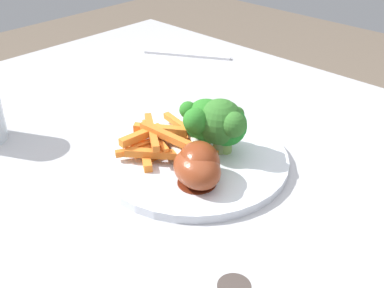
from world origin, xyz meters
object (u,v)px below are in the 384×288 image
(dinner_plate, at_px, (192,160))
(carrot_fries_pile, at_px, (162,141))
(broccoli_floret_back, at_px, (221,122))
(broccoli_floret_front, at_px, (226,126))
(chicken_drumstick_far, at_px, (199,161))
(dining_table, at_px, (206,223))
(fork, at_px, (187,55))
(chicken_drumstick_near, at_px, (195,167))
(broccoli_floret_middle, at_px, (204,121))

(dinner_plate, distance_m, carrot_fries_pile, 0.05)
(dinner_plate, height_order, broccoli_floret_back, broccoli_floret_back)
(broccoli_floret_front, xyz_separation_m, chicken_drumstick_far, (-0.02, 0.07, -0.02))
(dining_table, distance_m, broccoli_floret_front, 0.15)
(dining_table, xyz_separation_m, dinner_plate, (0.03, 0.00, 0.10))
(dinner_plate, xyz_separation_m, fork, (0.30, -0.30, -0.00))
(chicken_drumstick_near, bearing_deg, broccoli_floret_middle, -55.54)
(chicken_drumstick_near, relative_size, fork, 0.69)
(broccoli_floret_front, height_order, chicken_drumstick_near, broccoli_floret_front)
(broccoli_floret_front, xyz_separation_m, carrot_fries_pile, (0.07, 0.06, -0.03))
(broccoli_floret_middle, height_order, carrot_fries_pile, broccoli_floret_middle)
(dining_table, bearing_deg, chicken_drumstick_far, 114.25)
(dinner_plate, bearing_deg, broccoli_floret_front, -120.19)
(chicken_drumstick_far, relative_size, fork, 0.55)
(broccoli_floret_back, distance_m, chicken_drumstick_near, 0.08)
(broccoli_floret_front, bearing_deg, fork, -38.28)
(dinner_plate, height_order, broccoli_floret_front, broccoli_floret_front)
(broccoli_floret_front, relative_size, carrot_fries_pile, 0.53)
(dining_table, height_order, carrot_fries_pile, carrot_fries_pile)
(dining_table, relative_size, broccoli_floret_back, 14.53)
(dinner_plate, bearing_deg, chicken_drumstick_near, 137.57)
(carrot_fries_pile, bearing_deg, fork, -50.66)
(dining_table, xyz_separation_m, broccoli_floret_middle, (0.03, -0.02, 0.15))
(fork, bearing_deg, broccoli_floret_back, 110.47)
(dining_table, xyz_separation_m, carrot_fries_pile, (0.07, 0.02, 0.12))
(carrot_fries_pile, bearing_deg, broccoli_floret_back, -140.02)
(broccoli_floret_middle, height_order, chicken_drumstick_far, broccoli_floret_middle)
(dining_table, bearing_deg, broccoli_floret_back, -82.88)
(chicken_drumstick_far, bearing_deg, dinner_plate, -36.41)
(broccoli_floret_back, height_order, chicken_drumstick_far, broccoli_floret_back)
(chicken_drumstick_near, bearing_deg, fork, -44.58)
(dining_table, bearing_deg, fork, -42.23)
(dining_table, xyz_separation_m, broccoli_floret_front, (0.00, -0.04, 0.15))
(broccoli_floret_front, bearing_deg, dinner_plate, 59.81)
(broccoli_floret_front, height_order, fork, broccoli_floret_front)
(broccoli_floret_middle, distance_m, broccoli_floret_back, 0.02)
(dinner_plate, height_order, broccoli_floret_middle, broccoli_floret_middle)
(dinner_plate, xyz_separation_m, chicken_drumstick_near, (-0.04, 0.04, 0.03))
(broccoli_floret_middle, bearing_deg, broccoli_floret_front, -146.90)
(broccoli_floret_middle, xyz_separation_m, fork, (0.30, -0.27, -0.06))
(broccoli_floret_middle, height_order, chicken_drumstick_near, broccoli_floret_middle)
(dining_table, relative_size, dinner_plate, 4.48)
(broccoli_floret_front, xyz_separation_m, chicken_drumstick_near, (-0.02, 0.08, -0.02))
(chicken_drumstick_near, xyz_separation_m, fork, (0.34, -0.34, -0.03))
(chicken_drumstick_far, bearing_deg, chicken_drumstick_near, 109.08)
(fork, bearing_deg, chicken_drumstick_near, 105.23)
(chicken_drumstick_far, bearing_deg, dining_table, -65.75)
(broccoli_floret_front, relative_size, broccoli_floret_middle, 0.95)
(dinner_plate, bearing_deg, broccoli_floret_back, -120.65)
(dinner_plate, height_order, carrot_fries_pile, carrot_fries_pile)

